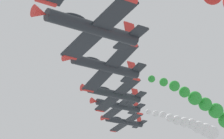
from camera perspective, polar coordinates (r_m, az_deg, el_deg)
The scene contains 7 objects.
airplane_right_inner at distance 43.48m, azimuth -2.27°, elevation 4.71°, with size 9.39×10.35×3.09m.
airplane_left_outer at distance 59.28m, azimuth -0.79°, elevation 0.34°, with size 9.09×10.35×3.65m.
smoke_trail_left_outer at distance 71.21m, azimuth 12.11°, elevation -5.37°, with size 2.68×18.78×6.94m.
airplane_right_outer at distance 74.88m, azimuth 0.18°, elevation -2.72°, with size 9.24×10.35×3.38m.
airplane_trailing at distance 89.50m, azimuth 0.63°, elevation -4.01°, with size 9.34×10.35×3.20m.
smoke_trail_trailing at distance 100.78m, azimuth 9.39°, elevation -6.30°, with size 2.86×17.55×3.94m.
airplane_high_slot at distance 106.32m, azimuth 1.31°, elevation -5.80°, with size 9.42×10.35×3.03m.
Camera 1 is at (-45.40, 32.99, 107.82)m, focal length 82.39 mm.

